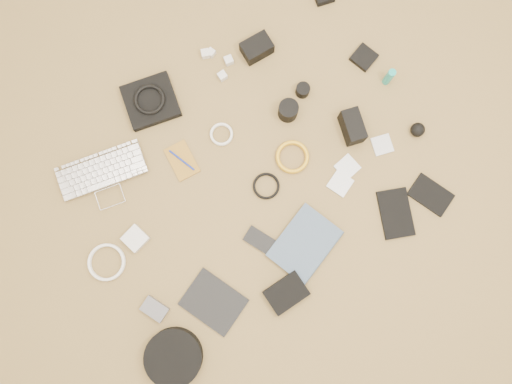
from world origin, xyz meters
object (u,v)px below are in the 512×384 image
tablet (214,302)px  phone (261,241)px  paperback (324,259)px  laptop (106,182)px  dslr_camera (257,48)px  headphone_case (174,357)px

tablet → phone: bearing=-3.2°
tablet → paperback: size_ratio=0.86×
laptop → paperback: size_ratio=1.36×
dslr_camera → tablet: dslr_camera is taller
laptop → dslr_camera: dslr_camera is taller
paperback → dslr_camera: bearing=-35.1°
paperback → headphone_case: bearing=70.1°
tablet → laptop: bearing=77.5°
tablet → paperback: 0.44m
tablet → headphone_case: (-0.22, -0.09, 0.02)m
dslr_camera → headphone_case: (-0.89, -0.81, -0.00)m
tablet → headphone_case: bearing=178.8°
dslr_camera → phone: (-0.39, -0.63, -0.03)m
headphone_case → paperback: 0.65m
laptop → headphone_case: 0.69m
phone → paperback: size_ratio=0.50×
dslr_camera → phone: dslr_camera is taller
dslr_camera → tablet: (-0.66, -0.73, -0.03)m
phone → headphone_case: headphone_case is taller
laptop → tablet: (0.10, -0.60, -0.01)m
dslr_camera → headphone_case: bearing=-134.9°
tablet → paperback: (0.43, -0.09, 0.01)m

